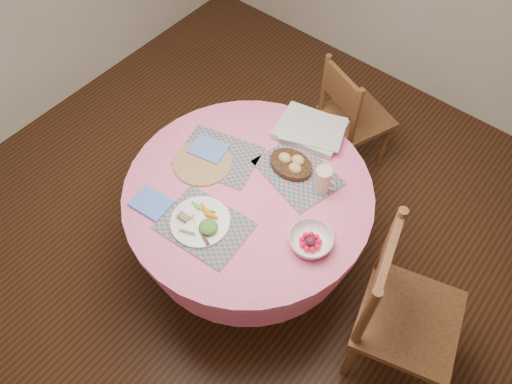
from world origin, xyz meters
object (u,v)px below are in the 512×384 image
chair_right (399,311)px  chair_back (351,115)px  dining_table (249,212)px  fruit_bowl (311,241)px  latte_mug (323,180)px  bread_bowl (291,164)px  wicker_trivet (202,163)px  dinner_plate (200,222)px

chair_right → chair_back: chair_right is taller
dining_table → fruit_bowl: size_ratio=5.17×
dining_table → latte_mug: 0.45m
dining_table → bread_bowl: bread_bowl is taller
chair_right → fruit_bowl: bearing=84.4°
bread_bowl → wicker_trivet: bearing=-144.3°
dining_table → wicker_trivet: bearing=-176.4°
dinner_plate → chair_right: bearing=19.2°
dining_table → fruit_bowl: 0.47m
dining_table → wicker_trivet: wicker_trivet is taller
dining_table → chair_right: size_ratio=1.20×
wicker_trivet → dinner_plate: bearing=-48.5°
bread_bowl → dining_table: bearing=-107.8°
chair_back → wicker_trivet: (-0.28, -1.05, 0.31)m
chair_back → dinner_plate: bearing=110.0°
chair_back → bread_bowl: (0.09, -0.78, 0.34)m
chair_back → latte_mug: latte_mug is taller
dining_table → chair_right: (0.88, 0.03, -0.02)m
chair_back → latte_mug: size_ratio=5.95×
dinner_plate → chair_back: bearing=88.5°
fruit_bowl → wicker_trivet: bearing=177.1°
dining_table → chair_back: bearing=90.6°
chair_back → dinner_plate: 1.36m
wicker_trivet → fruit_bowl: bearing=-2.9°
chair_back → wicker_trivet: chair_back is taller
dining_table → chair_right: bearing=2.0°
chair_right → fruit_bowl: 0.54m
dining_table → chair_back: 1.03m
chair_right → latte_mug: bearing=55.8°
chair_back → fruit_bowl: (0.42, -1.08, 0.34)m
chair_right → latte_mug: size_ratio=7.21×
dining_table → wicker_trivet: (-0.29, -0.02, 0.20)m
chair_right → chair_back: size_ratio=1.21×
bread_bowl → latte_mug: 0.20m
fruit_bowl → dinner_plate: bearing=-152.4°
wicker_trivet → dinner_plate: dinner_plate is taller
latte_mug → fruit_bowl: (0.14, -0.29, -0.05)m
bread_bowl → fruit_bowl: bread_bowl is taller
chair_back → latte_mug: 0.93m
chair_right → fruit_bowl: chair_right is taller
chair_back → bread_bowl: 0.86m
wicker_trivet → fruit_bowl: fruit_bowl is taller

